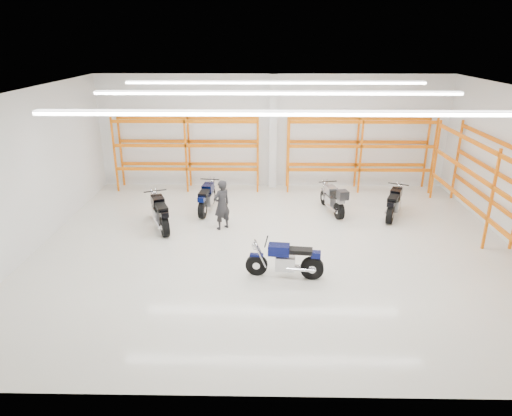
{
  "coord_description": "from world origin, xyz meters",
  "views": [
    {
      "loc": [
        -0.35,
        -12.24,
        5.84
      ],
      "look_at": [
        -0.58,
        0.5,
        1.04
      ],
      "focal_mm": 32.0,
      "sensor_mm": 36.0,
      "label": 1
    }
  ],
  "objects_px": {
    "motorcycle_main": "(288,261)",
    "motorcycle_back_a": "(160,213)",
    "motorcycle_back_d": "(394,204)",
    "motorcycle_back_b": "(207,198)",
    "motorcycle_back_c": "(334,200)",
    "structural_column": "(273,133)",
    "standing_man": "(222,205)"
  },
  "relations": [
    {
      "from": "motorcycle_main",
      "to": "motorcycle_back_c",
      "type": "bearing_deg",
      "value": 68.35
    },
    {
      "from": "motorcycle_back_b",
      "to": "motorcycle_back_d",
      "type": "bearing_deg",
      "value": -3.75
    },
    {
      "from": "motorcycle_back_a",
      "to": "motorcycle_back_d",
      "type": "distance_m",
      "value": 7.87
    },
    {
      "from": "motorcycle_main",
      "to": "motorcycle_back_a",
      "type": "height_order",
      "value": "motorcycle_back_a"
    },
    {
      "from": "standing_man",
      "to": "structural_column",
      "type": "distance_m",
      "value": 4.98
    },
    {
      "from": "motorcycle_back_d",
      "to": "motorcycle_back_b",
      "type": "bearing_deg",
      "value": 176.25
    },
    {
      "from": "motorcycle_back_a",
      "to": "motorcycle_back_d",
      "type": "bearing_deg",
      "value": 8.24
    },
    {
      "from": "motorcycle_back_b",
      "to": "motorcycle_back_c",
      "type": "relative_size",
      "value": 1.01
    },
    {
      "from": "motorcycle_back_b",
      "to": "standing_man",
      "type": "height_order",
      "value": "standing_man"
    },
    {
      "from": "motorcycle_back_a",
      "to": "motorcycle_back_d",
      "type": "xyz_separation_m",
      "value": [
        7.79,
        1.13,
        -0.03
      ]
    },
    {
      "from": "motorcycle_main",
      "to": "motorcycle_back_d",
      "type": "height_order",
      "value": "motorcycle_back_d"
    },
    {
      "from": "structural_column",
      "to": "motorcycle_main",
      "type": "bearing_deg",
      "value": -87.89
    },
    {
      "from": "motorcycle_main",
      "to": "motorcycle_back_b",
      "type": "relative_size",
      "value": 0.96
    },
    {
      "from": "motorcycle_main",
      "to": "motorcycle_back_a",
      "type": "distance_m",
      "value": 5.06
    },
    {
      "from": "motorcycle_back_c",
      "to": "structural_column",
      "type": "bearing_deg",
      "value": 124.31
    },
    {
      "from": "motorcycle_main",
      "to": "motorcycle_back_b",
      "type": "distance_m",
      "value": 5.39
    },
    {
      "from": "motorcycle_back_a",
      "to": "motorcycle_back_c",
      "type": "distance_m",
      "value": 5.95
    },
    {
      "from": "motorcycle_main",
      "to": "structural_column",
      "type": "height_order",
      "value": "structural_column"
    },
    {
      "from": "motorcycle_main",
      "to": "motorcycle_back_a",
      "type": "relative_size",
      "value": 0.95
    },
    {
      "from": "motorcycle_main",
      "to": "motorcycle_back_c",
      "type": "xyz_separation_m",
      "value": [
        1.81,
        4.55,
        0.05
      ]
    },
    {
      "from": "motorcycle_back_d",
      "to": "structural_column",
      "type": "height_order",
      "value": "structural_column"
    },
    {
      "from": "motorcycle_main",
      "to": "motorcycle_back_d",
      "type": "bearing_deg",
      "value": 48.13
    },
    {
      "from": "motorcycle_main",
      "to": "motorcycle_back_b",
      "type": "bearing_deg",
      "value": 119.51
    },
    {
      "from": "motorcycle_back_d",
      "to": "structural_column",
      "type": "relative_size",
      "value": 0.44
    },
    {
      "from": "standing_man",
      "to": "structural_column",
      "type": "bearing_deg",
      "value": -151.44
    },
    {
      "from": "motorcycle_back_a",
      "to": "motorcycle_back_d",
      "type": "relative_size",
      "value": 1.07
    },
    {
      "from": "motorcycle_back_c",
      "to": "motorcycle_back_a",
      "type": "bearing_deg",
      "value": -166.21
    },
    {
      "from": "motorcycle_back_a",
      "to": "motorcycle_back_b",
      "type": "xyz_separation_m",
      "value": [
        1.31,
        1.55,
        -0.03
      ]
    },
    {
      "from": "motorcycle_main",
      "to": "structural_column",
      "type": "distance_m",
      "value": 7.82
    },
    {
      "from": "motorcycle_back_b",
      "to": "motorcycle_back_c",
      "type": "xyz_separation_m",
      "value": [
        4.46,
        -0.14,
        0.03
      ]
    },
    {
      "from": "motorcycle_back_d",
      "to": "standing_man",
      "type": "relative_size",
      "value": 1.21
    },
    {
      "from": "motorcycle_back_a",
      "to": "motorcycle_main",
      "type": "bearing_deg",
      "value": -38.31
    }
  ]
}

